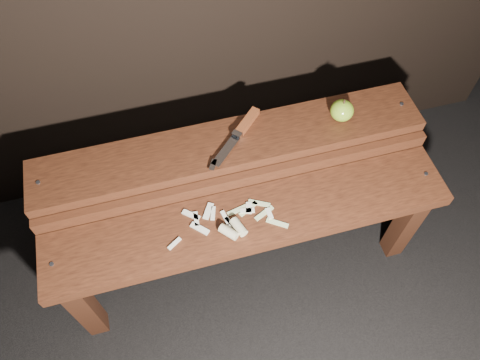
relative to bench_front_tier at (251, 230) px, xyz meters
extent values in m
plane|color=black|center=(0.00, 0.06, -0.35)|extent=(60.00, 60.00, 0.00)
cube|color=black|center=(-0.54, -0.04, -0.16)|extent=(0.06, 0.06, 0.38)
cube|color=black|center=(0.54, -0.04, -0.16)|extent=(0.06, 0.06, 0.38)
cube|color=#3E1C0E|center=(0.00, 0.01, 0.05)|extent=(1.20, 0.20, 0.04)
cylinder|color=slate|center=(-0.56, 0.01, 0.07)|extent=(0.01, 0.01, 0.00)
cylinder|color=slate|center=(0.56, 0.01, 0.07)|extent=(0.01, 0.01, 0.00)
cube|color=black|center=(-0.54, 0.26, -0.12)|extent=(0.06, 0.06, 0.46)
cube|color=black|center=(0.54, 0.26, -0.12)|extent=(0.06, 0.06, 0.46)
cube|color=#3E1C0E|center=(0.00, 0.13, 0.09)|extent=(1.20, 0.02, 0.05)
cube|color=#3E1C0E|center=(0.00, 0.23, 0.13)|extent=(1.20, 0.18, 0.04)
cylinder|color=slate|center=(-0.56, 0.23, 0.15)|extent=(0.01, 0.01, 0.00)
cylinder|color=slate|center=(0.56, 0.23, 0.15)|extent=(0.01, 0.01, 0.00)
ellipsoid|color=#7CA221|center=(0.35, 0.23, 0.18)|extent=(0.07, 0.07, 0.06)
cylinder|color=#382314|center=(0.35, 0.23, 0.22)|extent=(0.01, 0.01, 0.01)
cube|color=brown|center=(0.07, 0.28, 0.16)|extent=(0.09, 0.09, 0.02)
cube|color=silver|center=(0.02, 0.24, 0.16)|extent=(0.03, 0.03, 0.02)
cube|color=silver|center=(-0.03, 0.19, 0.16)|extent=(0.10, 0.10, 0.00)
cube|color=silver|center=(-0.07, 0.15, 0.16)|extent=(0.03, 0.04, 0.00)
cube|color=beige|center=(-0.06, 0.00, 0.07)|extent=(0.05, 0.02, 0.01)
cube|color=beige|center=(0.06, 0.00, 0.07)|extent=(0.02, 0.04, 0.01)
cube|color=beige|center=(-0.11, 0.06, 0.07)|extent=(0.04, 0.05, 0.01)
cube|color=beige|center=(-0.10, 0.05, 0.07)|extent=(0.02, 0.05, 0.01)
cube|color=beige|center=(-0.07, 0.02, 0.07)|extent=(0.02, 0.05, 0.01)
cube|color=beige|center=(-0.15, 0.01, 0.07)|extent=(0.05, 0.05, 0.01)
cube|color=beige|center=(0.00, 0.04, 0.07)|extent=(0.03, 0.04, 0.01)
cube|color=beige|center=(-0.16, 0.06, 0.07)|extent=(0.05, 0.05, 0.01)
cube|color=beige|center=(-0.06, 0.00, 0.07)|extent=(0.03, 0.06, 0.01)
cube|color=beige|center=(-0.15, 0.04, 0.07)|extent=(0.02, 0.05, 0.01)
cube|color=beige|center=(0.00, 0.03, 0.07)|extent=(0.04, 0.02, 0.01)
cube|color=beige|center=(-0.23, -0.02, 0.07)|extent=(0.04, 0.03, 0.01)
cylinder|color=#C9BB8C|center=(-0.04, -0.02, 0.08)|extent=(0.04, 0.06, 0.03)
cylinder|color=#C9BB8C|center=(-0.07, -0.03, 0.08)|extent=(0.06, 0.06, 0.03)
cube|color=#BCC988|center=(0.00, 0.04, 0.07)|extent=(0.06, 0.04, 0.00)
cube|color=#BCC988|center=(0.04, 0.01, 0.07)|extent=(0.06, 0.04, 0.00)
cube|color=#BCC988|center=(0.07, -0.03, 0.07)|extent=(0.06, 0.05, 0.00)
cube|color=#BCC988|center=(0.04, 0.05, 0.07)|extent=(0.06, 0.04, 0.00)
cube|color=#BCC988|center=(-0.03, 0.04, 0.07)|extent=(0.07, 0.03, 0.00)
camera|label=1|loc=(-0.20, -0.60, 1.25)|focal=35.00mm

